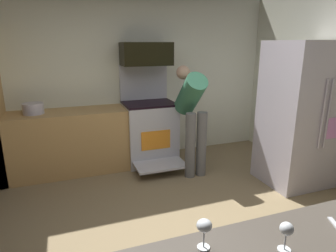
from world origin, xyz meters
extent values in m
cube|color=#826E4D|center=(0.00, 0.00, -0.01)|extent=(5.20, 4.80, 0.02)
cube|color=silver|center=(0.00, 2.34, 1.30)|extent=(5.20, 0.12, 2.60)
cube|color=tan|center=(-0.90, 1.98, 0.45)|extent=(2.40, 0.60, 0.90)
cube|color=silver|center=(0.39, 1.96, 0.46)|extent=(0.76, 0.64, 0.92)
cube|color=black|center=(0.39, 1.96, 0.94)|extent=(0.76, 0.64, 0.03)
cube|color=silver|center=(0.39, 2.25, 1.22)|extent=(0.76, 0.06, 0.55)
cube|color=orange|center=(0.39, 1.63, 0.45)|extent=(0.44, 0.01, 0.28)
cube|color=silver|center=(0.39, 1.43, 0.14)|extent=(0.72, 0.42, 0.03)
cube|color=black|center=(0.39, 2.06, 1.66)|extent=(0.74, 0.38, 0.34)
cube|color=silver|center=(2.03, 0.62, 0.93)|extent=(0.84, 0.74, 1.85)
cylinder|color=silver|center=(1.99, 0.24, 1.02)|extent=(0.02, 0.02, 0.83)
cylinder|color=silver|center=(2.07, 0.24, 1.02)|extent=(0.02, 0.02, 0.83)
cube|color=#DF8FDD|center=(2.18, 0.25, 0.83)|extent=(0.20, 0.01, 0.26)
cylinder|color=slate|center=(0.76, 1.22, 0.46)|extent=(0.14, 0.14, 0.92)
cylinder|color=slate|center=(0.93, 1.22, 0.46)|extent=(0.14, 0.14, 0.92)
cylinder|color=#387958|center=(0.84, 1.44, 1.13)|extent=(0.30, 0.65, 0.65)
sphere|color=tan|center=(0.84, 1.71, 1.41)|extent=(0.20, 0.20, 0.20)
cylinder|color=silver|center=(0.06, -1.36, 0.90)|extent=(0.06, 0.06, 0.01)
cylinder|color=silver|center=(0.06, -1.36, 0.94)|extent=(0.01, 0.01, 0.08)
ellipsoid|color=silver|center=(0.06, -1.36, 1.01)|extent=(0.06, 0.06, 0.06)
cylinder|color=silver|center=(-0.28, -1.22, 0.90)|extent=(0.06, 0.06, 0.01)
cylinder|color=silver|center=(-0.28, -1.22, 0.95)|extent=(0.01, 0.01, 0.08)
ellipsoid|color=silver|center=(-0.28, -1.22, 1.02)|extent=(0.07, 0.07, 0.06)
cylinder|color=#BAB5C5|center=(-1.22, 1.98, 0.97)|extent=(0.27, 0.27, 0.15)
camera|label=1|loc=(-0.83, -2.25, 1.82)|focal=31.34mm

